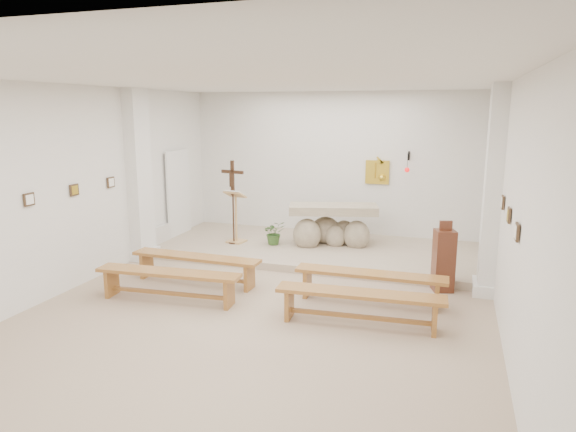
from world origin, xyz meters
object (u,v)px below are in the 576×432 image
(lectern, at_px, (236,216))
(bench_right_front, at_px, (370,280))
(bench_left_front, at_px, (196,262))
(bench_right_second, at_px, (360,300))
(altar, at_px, (332,228))
(crucifix_stand, at_px, (233,196))
(donation_pedestal, at_px, (444,260))
(bench_left_second, at_px, (168,278))

(lectern, bearing_deg, bench_right_front, -26.77)
(bench_left_front, distance_m, bench_right_second, 3.28)
(altar, relative_size, bench_right_second, 0.83)
(altar, xyz_separation_m, crucifix_stand, (-2.11, -0.55, 0.69))
(crucifix_stand, relative_size, bench_right_front, 0.76)
(bench_right_second, bearing_deg, lectern, 132.31)
(donation_pedestal, relative_size, bench_left_front, 0.51)
(lectern, bearing_deg, crucifix_stand, -99.00)
(bench_left_second, bearing_deg, bench_right_front, 12.76)
(crucifix_stand, height_order, bench_left_front, crucifix_stand)
(bench_left_front, relative_size, bench_left_second, 1.00)
(lectern, bearing_deg, bench_left_second, -77.55)
(bench_left_second, bearing_deg, altar, 60.07)
(crucifix_stand, height_order, bench_right_second, crucifix_stand)
(bench_right_front, relative_size, bench_right_second, 0.99)
(bench_left_second, bearing_deg, bench_left_front, 86.06)
(lectern, height_order, crucifix_stand, crucifix_stand)
(crucifix_stand, distance_m, bench_left_second, 3.34)
(altar, distance_m, lectern, 2.15)
(lectern, xyz_separation_m, bench_right_second, (3.39, -3.30, -0.36))
(crucifix_stand, distance_m, bench_left_front, 2.45)
(altar, relative_size, bench_left_second, 0.83)
(crucifix_stand, relative_size, bench_right_second, 0.75)
(lectern, bearing_deg, altar, 20.73)
(crucifix_stand, height_order, donation_pedestal, crucifix_stand)
(bench_right_front, xyz_separation_m, bench_right_second, (0.00, -0.94, 0.00))
(altar, bearing_deg, bench_right_front, -80.19)
(bench_left_front, distance_m, bench_left_second, 0.94)
(altar, xyz_separation_m, donation_pedestal, (2.40, -1.86, 0.02))
(bench_right_front, bearing_deg, donation_pedestal, 40.81)
(altar, distance_m, bench_left_front, 3.38)
(donation_pedestal, relative_size, bench_right_second, 0.51)
(altar, bearing_deg, bench_right_second, -85.85)
(lectern, xyz_separation_m, bench_left_front, (0.25, -2.36, -0.36))
(lectern, height_order, bench_right_second, lectern)
(donation_pedestal, xyz_separation_m, bench_right_front, (-1.10, -0.97, -0.16))
(crucifix_stand, xyz_separation_m, donation_pedestal, (4.52, -1.31, -0.67))
(crucifix_stand, distance_m, bench_right_front, 4.19)
(bench_left_second, xyz_separation_m, bench_right_second, (3.14, -0.00, 0.00))
(lectern, height_order, donation_pedestal, lectern)
(altar, relative_size, lectern, 1.68)
(altar, height_order, bench_left_second, altar)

